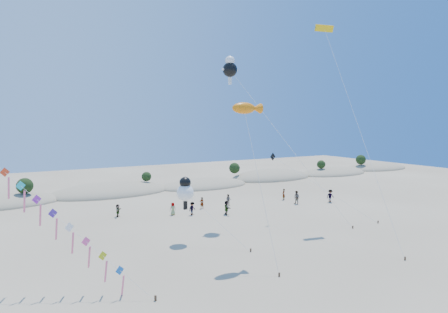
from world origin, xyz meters
TOP-DOWN VIEW (x-y plane):
  - dune_ridge at (1.06, 45.14)m, footprint 145.30×11.49m
  - fish_kite at (3.65, 11.01)m, footprint 2.71×5.34m
  - cartoon_kite_low at (0.73, 17.05)m, footprint 4.64×6.27m
  - cartoon_kite_high at (8.21, 21.54)m, footprint 10.82×10.09m
  - parafoil_kite at (17.36, 16.40)m, footprint 4.18×13.46m
  - dark_kite at (15.28, 17.19)m, footprint 10.09×7.00m
  - beachgoers at (12.29, 25.84)m, footprint 29.33×7.62m

SIDE VIEW (x-z plane):
  - dune_ridge at x=1.06m, z-range -2.67..2.90m
  - beachgoers at x=12.29m, z-range -0.08..1.75m
  - cartoon_kite_low at x=0.73m, z-range 1.79..7.99m
  - dark_kite at x=15.28m, z-range 1.30..9.15m
  - fish_kite at x=3.65m, z-range 5.93..18.81m
  - cartoon_kite_high at x=8.21m, z-range 7.95..26.53m
  - parafoil_kite at x=17.36m, z-range 10.10..32.11m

